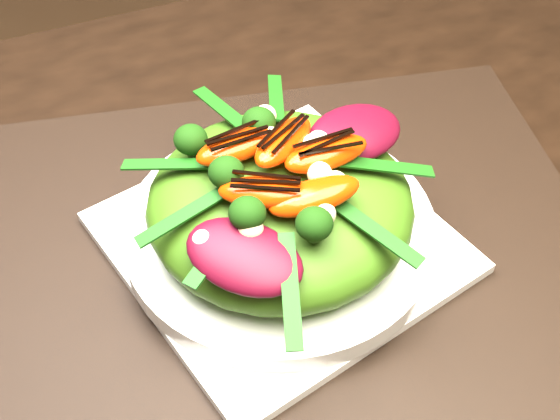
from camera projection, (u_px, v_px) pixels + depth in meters
name	position (u px, v px, depth m)	size (l,w,h in m)	color
placemat	(280.00, 247.00, 0.59)	(0.50, 0.38, 0.00)	black
plate_base	(280.00, 242.00, 0.59)	(0.23, 0.23, 0.01)	white
salad_bowl	(280.00, 231.00, 0.58)	(0.24, 0.24, 0.02)	silver
lettuce_mound	(280.00, 204.00, 0.55)	(0.20, 0.20, 0.07)	#3B6212
radicchio_leaf	(355.00, 133.00, 0.56)	(0.08, 0.05, 0.02)	#430714
orange_segment	(268.00, 141.00, 0.54)	(0.06, 0.03, 0.02)	red
broccoli_floret	(195.00, 152.00, 0.53)	(0.03, 0.03, 0.03)	#11360A
macadamia_nut	(346.00, 187.00, 0.51)	(0.02, 0.02, 0.02)	#CCB490
balsamic_drizzle	(268.00, 132.00, 0.53)	(0.04, 0.00, 0.00)	black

